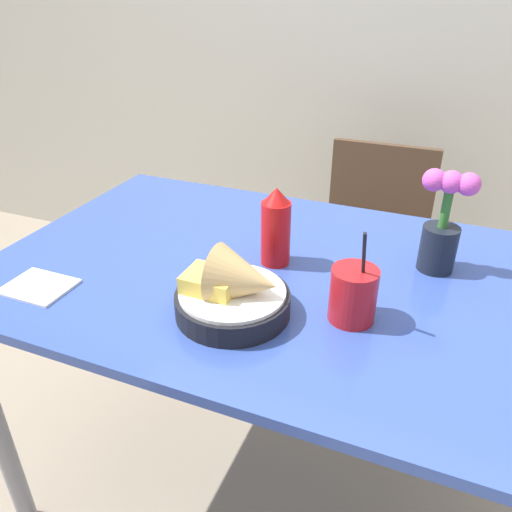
{
  "coord_description": "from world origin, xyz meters",
  "views": [
    {
      "loc": [
        0.37,
        -0.95,
        1.37
      ],
      "look_at": [
        0.01,
        -0.06,
        0.84
      ],
      "focal_mm": 35.0,
      "sensor_mm": 36.0,
      "label": 1
    }
  ],
  "objects_px": {
    "chair_far_window": "(372,236)",
    "flower_vase": "(442,226)",
    "drink_cup": "(353,296)",
    "ketchup_bottle": "(276,227)",
    "food_basket": "(236,292)"
  },
  "relations": [
    {
      "from": "food_basket",
      "to": "drink_cup",
      "type": "bearing_deg",
      "value": 18.77
    },
    {
      "from": "food_basket",
      "to": "flower_vase",
      "type": "relative_size",
      "value": 0.97
    },
    {
      "from": "drink_cup",
      "to": "flower_vase",
      "type": "xyz_separation_m",
      "value": [
        0.14,
        0.27,
        0.06
      ]
    },
    {
      "from": "ketchup_bottle",
      "to": "drink_cup",
      "type": "height_order",
      "value": "drink_cup"
    },
    {
      "from": "chair_far_window",
      "to": "ketchup_bottle",
      "type": "relative_size",
      "value": 4.39
    },
    {
      "from": "chair_far_window",
      "to": "ketchup_bottle",
      "type": "distance_m",
      "value": 0.89
    },
    {
      "from": "ketchup_bottle",
      "to": "drink_cup",
      "type": "relative_size",
      "value": 0.91
    },
    {
      "from": "drink_cup",
      "to": "ketchup_bottle",
      "type": "bearing_deg",
      "value": 144.69
    },
    {
      "from": "food_basket",
      "to": "ketchup_bottle",
      "type": "bearing_deg",
      "value": 90.55
    },
    {
      "from": "food_basket",
      "to": "drink_cup",
      "type": "distance_m",
      "value": 0.23
    },
    {
      "from": "chair_far_window",
      "to": "flower_vase",
      "type": "xyz_separation_m",
      "value": [
        0.24,
        -0.68,
        0.39
      ]
    },
    {
      "from": "ketchup_bottle",
      "to": "flower_vase",
      "type": "height_order",
      "value": "flower_vase"
    },
    {
      "from": "chair_far_window",
      "to": "food_basket",
      "type": "distance_m",
      "value": 1.09
    },
    {
      "from": "chair_far_window",
      "to": "ketchup_bottle",
      "type": "bearing_deg",
      "value": -98.1
    },
    {
      "from": "food_basket",
      "to": "ketchup_bottle",
      "type": "xyz_separation_m",
      "value": [
        -0.0,
        0.23,
        0.04
      ]
    }
  ]
}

